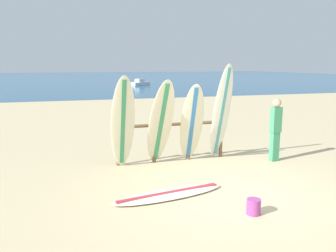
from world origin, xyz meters
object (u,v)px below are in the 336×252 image
(surfboard_rack, at_px, (172,135))
(beachgoer_standing, at_px, (276,127))
(small_boat_offshore, at_px, (140,83))
(surfboard_leaning_center_left, at_px, (192,123))
(surfboard_leaning_center, at_px, (221,112))
(surfboard_leaning_far_left, at_px, (123,123))
(surfboard_leaning_left, at_px, (161,123))
(sand_bucket, at_px, (254,207))
(surfboard_lying_on_sand, at_px, (169,194))

(surfboard_rack, height_order, beachgoer_standing, beachgoer_standing)
(surfboard_rack, distance_m, small_boat_offshore, 31.41)
(surfboard_leaning_center_left, relative_size, surfboard_leaning_center, 0.81)
(surfboard_leaning_far_left, height_order, surfboard_leaning_center, surfboard_leaning_center)
(surfboard_rack, distance_m, surfboard_leaning_left, 0.68)
(surfboard_rack, xyz_separation_m, small_boat_offshore, (5.86, 30.86, -0.41))
(surfboard_leaning_left, height_order, sand_bucket, surfboard_leaning_left)
(surfboard_leaning_center, bearing_deg, surfboard_lying_on_sand, -134.98)
(surfboard_rack, bearing_deg, surfboard_leaning_far_left, -162.20)
(beachgoer_standing, relative_size, small_boat_offshore, 0.57)
(sand_bucket, bearing_deg, surfboard_leaning_center, 74.08)
(surfboard_leaning_center, bearing_deg, surfboard_leaning_center_left, -175.79)
(surfboard_leaning_far_left, distance_m, small_boat_offshore, 32.08)
(surfboard_leaning_far_left, xyz_separation_m, surfboard_leaning_center, (2.49, 0.16, 0.12))
(small_boat_offshore, bearing_deg, surfboard_leaning_center, -98.49)
(surfboard_lying_on_sand, height_order, small_boat_offshore, small_boat_offshore)
(surfboard_leaning_far_left, height_order, surfboard_leaning_center_left, surfboard_leaning_far_left)
(surfboard_rack, distance_m, surfboard_leaning_center_left, 0.60)
(surfboard_leaning_far_left, height_order, beachgoer_standing, surfboard_leaning_far_left)
(sand_bucket, bearing_deg, surfboard_leaning_center_left, 88.56)
(surfboard_leaning_left, relative_size, sand_bucket, 8.23)
(surfboard_rack, distance_m, surfboard_leaning_far_left, 1.40)
(surfboard_leaning_center, relative_size, surfboard_lying_on_sand, 1.06)
(surfboard_rack, xyz_separation_m, surfboard_leaning_left, (-0.39, -0.41, 0.37))
(surfboard_leaning_left, height_order, surfboard_leaning_center_left, surfboard_leaning_left)
(surfboard_leaning_left, distance_m, surfboard_lying_on_sand, 2.09)
(surfboard_leaning_center_left, xyz_separation_m, surfboard_leaning_center, (0.81, 0.06, 0.23))
(surfboard_leaning_center_left, relative_size, surfboard_lying_on_sand, 0.87)
(surfboard_rack, relative_size, surfboard_leaning_left, 1.34)
(surfboard_rack, relative_size, surfboard_lying_on_sand, 1.23)
(surfboard_lying_on_sand, height_order, sand_bucket, sand_bucket)
(surfboard_rack, xyz_separation_m, surfboard_leaning_center_left, (0.41, -0.31, 0.31))
(surfboard_rack, height_order, surfboard_leaning_far_left, surfboard_leaning_far_left)
(surfboard_leaning_center, distance_m, sand_bucket, 3.39)
(sand_bucket, bearing_deg, beachgoer_standing, 50.77)
(surfboard_leaning_far_left, bearing_deg, surfboard_rack, 17.80)
(surfboard_leaning_far_left, distance_m, surfboard_leaning_left, 0.88)
(surfboard_leaning_far_left, distance_m, beachgoer_standing, 3.74)
(surfboard_leaning_left, height_order, surfboard_leaning_center, surfboard_leaning_center)
(surfboard_rack, bearing_deg, surfboard_leaning_center, -11.72)
(surfboard_lying_on_sand, distance_m, beachgoer_standing, 3.60)
(surfboard_rack, distance_m, surfboard_lying_on_sand, 2.42)
(sand_bucket, bearing_deg, surfboard_lying_on_sand, 133.51)
(surfboard_leaning_center, distance_m, beachgoer_standing, 1.37)
(surfboard_leaning_center_left, relative_size, small_boat_offshore, 0.71)
(surfboard_lying_on_sand, xyz_separation_m, beachgoer_standing, (3.19, 1.45, 0.83))
(surfboard_rack, bearing_deg, surfboard_leaning_left, -133.69)
(small_boat_offshore, height_order, sand_bucket, small_boat_offshore)
(surfboard_leaning_far_left, relative_size, surfboard_leaning_left, 1.04)
(surfboard_leaning_far_left, bearing_deg, sand_bucket, -61.29)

